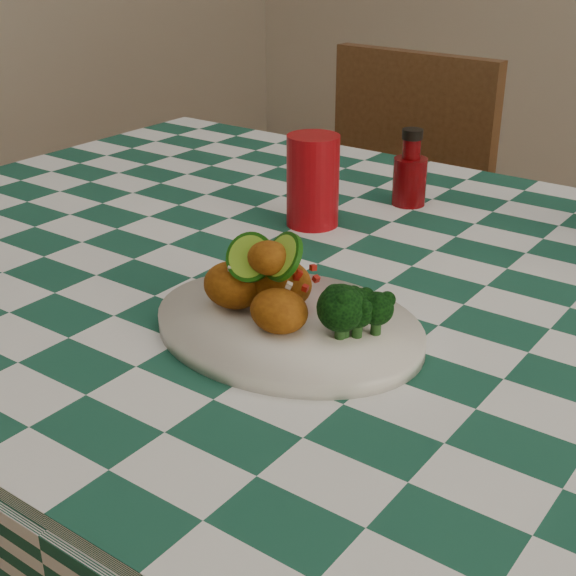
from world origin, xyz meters
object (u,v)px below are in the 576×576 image
Objects in this scene: fried_chicken_pile at (274,279)px; ketchup_bottle at (410,167)px; plate at (288,327)px; wooden_chair_left at (362,265)px; dining_table at (373,531)px; red_tumbler at (313,181)px.

ketchup_bottle is (-0.08, 0.46, -0.00)m from fried_chicken_pile.
plate is 2.31× the size of fried_chicken_pile.
ketchup_bottle is at bearing -49.07° from wooden_chair_left.
wooden_chair_left reaches higher than ketchup_bottle.
dining_table is 0.82m from wooden_chair_left.
ketchup_bottle is at bearing 100.30° from fried_chicken_pile.
red_tumbler is (-0.19, 0.12, 0.46)m from dining_table.
wooden_chair_left is at bearing 122.59° from dining_table.
fried_chicken_pile is (-0.02, 0.00, 0.05)m from plate.
dining_table is at bearing -66.47° from ketchup_bottle.
ketchup_bottle is at bearing 113.53° from dining_table.
plate is at bearing -59.83° from red_tumbler.
ketchup_bottle is (0.07, 0.16, -0.01)m from red_tumbler.
ketchup_bottle is (-0.10, 0.46, 0.05)m from plate.
plate is at bearing 0.00° from fried_chicken_pile.
wooden_chair_left is at bearing 113.48° from red_tumbler.
dining_table is 0.51m from red_tumbler.
wooden_chair_left reaches higher than fried_chicken_pile.
ketchup_bottle is (-0.12, 0.28, 0.45)m from dining_table.
red_tumbler reaches higher than fried_chicken_pile.
fried_chicken_pile is at bearing -102.15° from dining_table.
wooden_chair_left is at bearing 127.93° from ketchup_bottle.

